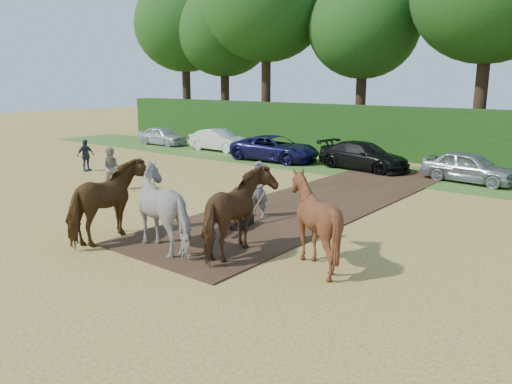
{
  "coord_description": "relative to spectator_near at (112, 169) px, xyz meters",
  "views": [
    {
      "loc": [
        10.98,
        -9.04,
        4.49
      ],
      "look_at": [
        2.42,
        1.71,
        1.4
      ],
      "focal_mm": 35.0,
      "sensor_mm": 36.0,
      "label": 1
    }
  ],
  "objects": [
    {
      "name": "treeline",
      "position": [
        4.65,
        18.55,
        8.07
      ],
      "size": [
        48.7,
        10.6,
        14.21
      ],
      "color": "#382616",
      "rests_on": "ground"
    },
    {
      "name": "ground",
      "position": [
        6.34,
        -3.14,
        -0.9
      ],
      "size": [
        120.0,
        120.0,
        0.0
      ],
      "primitive_type": "plane",
      "color": "gold",
      "rests_on": "ground"
    },
    {
      "name": "spectator_far",
      "position": [
        -4.84,
        1.89,
        -0.1
      ],
      "size": [
        0.41,
        0.95,
        1.6
      ],
      "primitive_type": "imported",
      "rotation": [
        0.0,
        0.0,
        1.6
      ],
      "color": "#292E37",
      "rests_on": "ground"
    },
    {
      "name": "hedgerow",
      "position": [
        6.34,
        15.36,
        0.6
      ],
      "size": [
        46.0,
        1.6,
        3.0
      ],
      "primitive_type": "cube",
      "color": "#14380F",
      "rests_on": "ground"
    },
    {
      "name": "spectator_near",
      "position": [
        0.0,
        0.0,
        0.0
      ],
      "size": [
        1.06,
        1.1,
        1.79
      ],
      "primitive_type": "imported",
      "rotation": [
        0.0,
        0.0,
        0.94
      ],
      "color": "#BCA894",
      "rests_on": "ground"
    },
    {
      "name": "plough_team",
      "position": [
        8.34,
        -3.02,
        0.23
      ],
      "size": [
        7.62,
        6.29,
        2.28
      ],
      "color": "brown",
      "rests_on": "ground"
    },
    {
      "name": "grass_verge",
      "position": [
        6.34,
        10.86,
        -0.88
      ],
      "size": [
        50.0,
        5.0,
        0.03
      ],
      "primitive_type": "cube",
      "color": "#38601E",
      "rests_on": "ground"
    },
    {
      "name": "earth_strip",
      "position": [
        7.84,
        3.86,
        -0.87
      ],
      "size": [
        4.5,
        17.0,
        0.05
      ],
      "primitive_type": "cube",
      "color": "#472D1C",
      "rests_on": "ground"
    },
    {
      "name": "parked_cars",
      "position": [
        7.12,
        10.73,
        -0.2
      ],
      "size": [
        35.7,
        3.17,
        1.43
      ],
      "color": "silver",
      "rests_on": "ground"
    }
  ]
}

